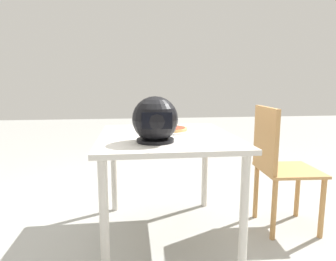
{
  "coord_description": "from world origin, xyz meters",
  "views": [
    {
      "loc": [
        0.23,
        1.95,
        1.07
      ],
      "look_at": [
        -0.02,
        -0.06,
        0.74
      ],
      "focal_mm": 31.61,
      "sensor_mm": 36.0,
      "label": 1
    }
  ],
  "objects_px": {
    "motorcycle_helmet": "(155,120)",
    "chair_side": "(277,161)",
    "dining_table": "(166,148)",
    "pizza": "(169,129)"
  },
  "relations": [
    {
      "from": "motorcycle_helmet",
      "to": "chair_side",
      "type": "xyz_separation_m",
      "value": [
        -0.9,
        -0.23,
        -0.34
      ]
    },
    {
      "from": "dining_table",
      "to": "pizza",
      "type": "relative_size",
      "value": 3.98
    },
    {
      "from": "pizza",
      "to": "chair_side",
      "type": "bearing_deg",
      "value": 171.06
    },
    {
      "from": "dining_table",
      "to": "motorcycle_helmet",
      "type": "distance_m",
      "value": 0.33
    },
    {
      "from": "dining_table",
      "to": "pizza",
      "type": "height_order",
      "value": "pizza"
    },
    {
      "from": "dining_table",
      "to": "motorcycle_helmet",
      "type": "height_order",
      "value": "motorcycle_helmet"
    },
    {
      "from": "pizza",
      "to": "chair_side",
      "type": "xyz_separation_m",
      "value": [
        -0.77,
        0.12,
        -0.23
      ]
    },
    {
      "from": "pizza",
      "to": "motorcycle_helmet",
      "type": "bearing_deg",
      "value": 69.85
    },
    {
      "from": "motorcycle_helmet",
      "to": "chair_side",
      "type": "relative_size",
      "value": 0.3
    },
    {
      "from": "motorcycle_helmet",
      "to": "chair_side",
      "type": "bearing_deg",
      "value": -165.45
    }
  ]
}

